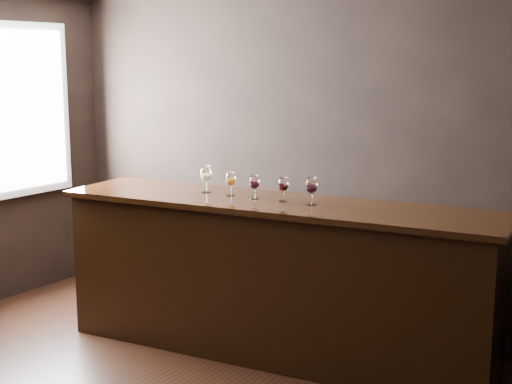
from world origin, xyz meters
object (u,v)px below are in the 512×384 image
Objects in this scene: back_bar_shelf at (288,262)px; glass_amber at (231,179)px; glass_red_a at (254,183)px; glass_red_b at (283,185)px; bar_counter at (275,281)px; glass_red_c at (312,186)px; glass_white at (206,174)px.

glass_amber is (-0.13, -0.64, 0.79)m from back_bar_shelf.
glass_red_a is 0.99× the size of glass_red_b.
bar_counter is 0.80m from glass_red_c.
glass_amber is (-0.40, -0.01, 0.74)m from bar_counter.
glass_white reaches higher than glass_red_c.
glass_red_c is at bearing -47.13° from back_bar_shelf.
glass_red_c is (0.47, 0.04, 0.02)m from glass_red_a.
glass_amber is 1.03× the size of glass_red_a.
glass_amber is at bearing -175.99° from glass_red_b.
glass_amber is 0.92× the size of glass_red_c.
glass_red_b reaches higher than bar_counter.
glass_amber is at bearing -177.03° from glass_red_c.
glass_red_c reaches higher than glass_red_a.
back_bar_shelf is 15.76× the size of glass_red_b.
bar_counter is 17.84× the size of glass_red_b.
glass_red_b is at bearing 18.98° from bar_counter.
back_bar_shelf is 1.02m from glass_amber.
glass_white is at bearing -120.40° from back_bar_shelf.
bar_counter is at bearing 3.65° from glass_red_a.
glass_red_c is (0.24, 0.00, 0.01)m from glass_red_b.
back_bar_shelf is (-0.27, 0.63, -0.05)m from bar_counter.
bar_counter is at bearing 0.42° from glass_white.
bar_counter is 0.76m from glass_red_a.
glass_white is 1.16× the size of glass_red_b.
glass_red_c is (0.93, 0.03, -0.01)m from glass_white.
glass_red_c reaches higher than glass_red_b.
glass_red_b is (0.05, 0.03, 0.74)m from bar_counter.
glass_amber is at bearing 178.71° from glass_red_a.
bar_counter is at bearing -153.41° from glass_red_b.
back_bar_shelf is at bearing 98.10° from glass_red_a.
glass_white is 0.93m from glass_red_c.
glass_red_a is (-0.18, -0.01, 0.73)m from bar_counter.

